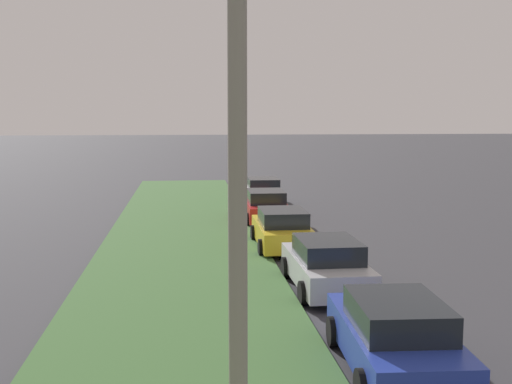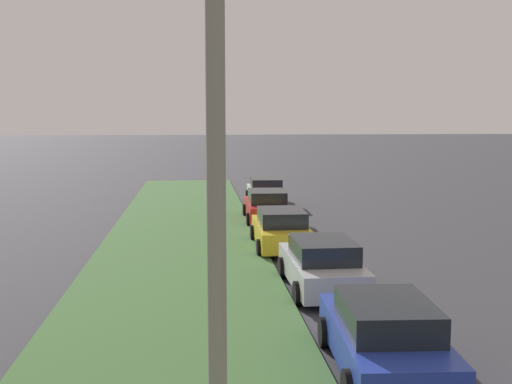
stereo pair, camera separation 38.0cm
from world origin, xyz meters
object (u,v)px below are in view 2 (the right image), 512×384
(parked_car_silver, at_px, (322,265))
(parked_car_white, at_px, (266,192))
(parked_car_yellow, at_px, (281,230))
(parked_car_red, at_px, (267,206))
(streetlight, at_px, (243,154))
(parked_car_blue, at_px, (384,337))

(parked_car_silver, bearing_deg, parked_car_white, -1.56)
(parked_car_yellow, xyz_separation_m, parked_car_white, (11.23, -0.71, 0.00))
(parked_car_silver, relative_size, parked_car_red, 1.00)
(parked_car_yellow, xyz_separation_m, streetlight, (-14.28, 2.49, 3.67))
(parked_car_silver, height_order, parked_car_red, same)
(parked_car_blue, bearing_deg, parked_car_red, 4.02)
(parked_car_blue, distance_m, parked_car_red, 16.79)
(parked_car_silver, distance_m, parked_car_red, 11.19)
(parked_car_red, bearing_deg, parked_car_yellow, 179.65)
(parked_car_silver, xyz_separation_m, parked_car_white, (16.67, -0.32, 0.00))
(parked_car_red, xyz_separation_m, streetlight, (-20.03, 2.62, 3.67))
(parked_car_white, bearing_deg, parked_car_silver, -179.47)
(parked_car_red, relative_size, streetlight, 0.58)
(parked_car_blue, distance_m, parked_car_silver, 5.60)
(parked_car_white, bearing_deg, parked_car_red, 175.65)
(streetlight, bearing_deg, parked_car_silver, -18.03)
(parked_car_white, bearing_deg, streetlight, 174.47)
(parked_car_yellow, xyz_separation_m, parked_car_red, (5.75, -0.14, 0.00))
(parked_car_silver, relative_size, streetlight, 0.58)
(parked_car_blue, bearing_deg, parked_car_silver, 3.35)
(parked_car_yellow, bearing_deg, parked_car_silver, -175.32)
(parked_car_blue, bearing_deg, streetlight, 141.17)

